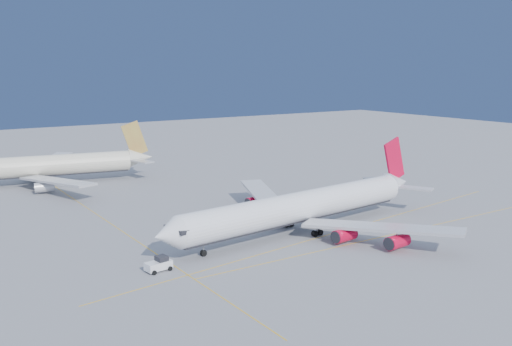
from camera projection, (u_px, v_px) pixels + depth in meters
name	position (u px, v px, depth m)	size (l,w,h in m)	color
ground	(324.00, 224.00, 128.43)	(500.00, 500.00, 0.00)	slate
taxiway_lines	(254.00, 228.00, 125.67)	(118.86, 140.00, 0.02)	#E7A80C
airliner_virgin	(305.00, 206.00, 122.61)	(73.19, 65.37, 18.05)	white
airliner_etihad	(38.00, 166.00, 170.88)	(69.66, 63.65, 18.23)	beige
pushback_tug	(159.00, 264.00, 99.09)	(4.85, 3.33, 2.57)	white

